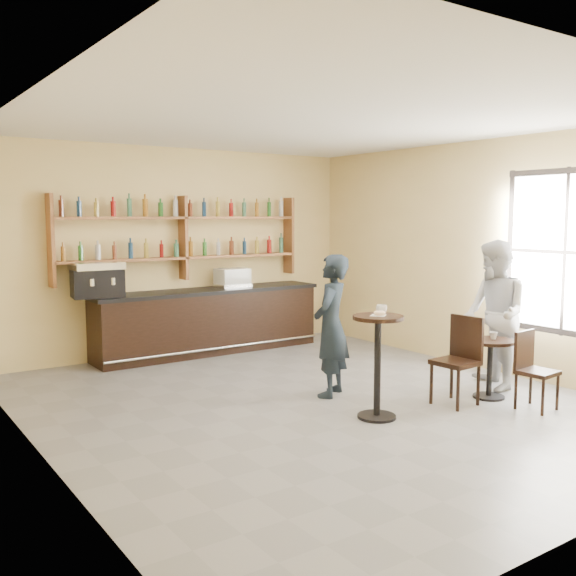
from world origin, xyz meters
TOP-DOWN VIEW (x-y plane):
  - floor at (0.00, 0.00)m, footprint 7.00×7.00m
  - ceiling at (0.00, 0.00)m, footprint 7.00×7.00m
  - wall_back at (0.00, 3.50)m, footprint 7.00×0.00m
  - wall_left at (-3.00, 0.00)m, footprint 0.00×7.00m
  - wall_right at (3.00, 0.00)m, footprint 0.00×7.00m
  - window_pane at (2.99, -1.20)m, footprint 0.00×2.00m
  - window_frame at (2.99, -1.20)m, footprint 0.04×1.70m
  - shelf_unit at (0.00, 3.37)m, footprint 4.00×0.26m
  - liquor_bottles at (0.00, 3.37)m, footprint 3.68×0.10m
  - bar_counter at (0.30, 3.15)m, footprint 3.73×0.73m
  - espresso_machine at (-1.44, 3.15)m, footprint 0.75×0.54m
  - pastry_case at (0.74, 3.15)m, footprint 0.53×0.44m
  - pedestal_table at (0.22, -0.83)m, footprint 0.60×0.60m
  - napkin at (0.22, -0.83)m, footprint 0.21×0.21m
  - donut at (0.23, -0.84)m, footprint 0.15×0.15m
  - cup_pedestal at (0.36, -0.73)m, footprint 0.15×0.15m
  - man_main at (0.36, 0.13)m, footprint 0.74×0.69m
  - cafe_table at (1.84, -1.02)m, footprint 0.61×0.61m
  - cup_cafe at (1.89, -1.02)m, footprint 0.10×0.10m
  - chair_west at (1.29, -0.97)m, footprint 0.46×0.46m
  - chair_south at (1.89, -1.62)m, footprint 0.41×0.41m
  - patron_second at (2.22, -0.77)m, footprint 1.07×1.14m

SIDE VIEW (x-z plane):
  - floor at x=0.00m, z-range 0.00..0.00m
  - cafe_table at x=1.84m, z-range 0.00..0.70m
  - chair_south at x=1.89m, z-range 0.00..0.87m
  - bar_counter at x=0.30m, z-range 0.00..1.01m
  - chair_west at x=1.29m, z-range 0.00..1.01m
  - pedestal_table at x=0.22m, z-range 0.00..1.11m
  - cup_cafe at x=1.89m, z-range 0.70..0.79m
  - man_main at x=0.36m, z-range 0.00..1.70m
  - patron_second at x=2.22m, z-range 0.00..1.86m
  - napkin at x=0.22m, z-range 1.11..1.11m
  - donut at x=0.23m, z-range 1.11..1.15m
  - cup_pedestal at x=0.36m, z-range 1.11..1.20m
  - pastry_case at x=0.74m, z-range 1.01..1.31m
  - espresso_machine at x=-1.44m, z-range 1.01..1.50m
  - wall_back at x=0.00m, z-range -1.90..5.10m
  - wall_left at x=-3.00m, z-range -1.90..5.10m
  - wall_right at x=3.00m, z-range -1.90..5.10m
  - window_frame at x=2.99m, z-range 0.65..2.75m
  - window_pane at x=2.99m, z-range 0.70..2.70m
  - shelf_unit at x=0.00m, z-range 1.11..2.51m
  - liquor_bottles at x=0.00m, z-range 1.48..2.48m
  - ceiling at x=0.00m, z-range 3.20..3.20m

